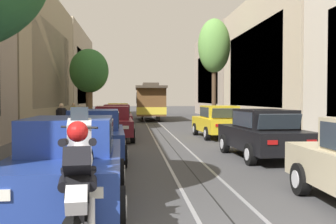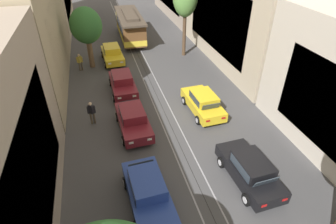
{
  "view_description": "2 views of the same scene",
  "coord_description": "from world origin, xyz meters",
  "px_view_note": "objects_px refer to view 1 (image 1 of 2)",
  "views": [
    {
      "loc": [
        -1.54,
        -3.94,
        1.92
      ],
      "look_at": [
        0.76,
        21.84,
        1.06
      ],
      "focal_mm": 42.06,
      "sensor_mm": 36.0,
      "label": 1
    },
    {
      "loc": [
        -4.1,
        -0.24,
        11.27
      ],
      "look_at": [
        0.0,
        14.9,
        0.66
      ],
      "focal_mm": 29.39,
      "sensor_mm": 36.0,
      "label": 2
    }
  ],
  "objects_px": {
    "street_tree_kerb_right_second": "(214,47)",
    "pedestrian_on_right_pavement": "(62,118)",
    "pedestrian_on_left_pavement": "(74,113)",
    "street_tree_kerb_left_second": "(89,72)",
    "parked_car_yellow_mid_right": "(218,121)",
    "motorcycle_with_rider": "(79,175)",
    "parked_car_yellow_fifth_left": "(118,114)",
    "parked_car_blue_second_left": "(94,135)",
    "parked_car_maroon_fourth_left": "(117,118)",
    "parked_car_blue_near_left": "(69,162)",
    "parked_car_maroon_mid_left": "(112,123)",
    "parked_car_black_second_right": "(263,133)",
    "cable_car_trolley": "(150,102)"
  },
  "relations": [
    {
      "from": "parked_car_blue_second_left",
      "to": "parked_car_black_second_right",
      "type": "height_order",
      "value": "same"
    },
    {
      "from": "parked_car_yellow_fifth_left",
      "to": "parked_car_yellow_mid_right",
      "type": "relative_size",
      "value": 1.0
    },
    {
      "from": "parked_car_yellow_mid_right",
      "to": "motorcycle_with_rider",
      "type": "relative_size",
      "value": 2.36
    },
    {
      "from": "street_tree_kerb_left_second",
      "to": "pedestrian_on_left_pavement",
      "type": "xyz_separation_m",
      "value": [
        -1.06,
        -0.56,
        -3.0
      ]
    },
    {
      "from": "parked_car_yellow_fifth_left",
      "to": "pedestrian_on_left_pavement",
      "type": "height_order",
      "value": "pedestrian_on_left_pavement"
    },
    {
      "from": "parked_car_yellow_fifth_left",
      "to": "pedestrian_on_right_pavement",
      "type": "relative_size",
      "value": 2.6
    },
    {
      "from": "parked_car_blue_second_left",
      "to": "pedestrian_on_left_pavement",
      "type": "xyz_separation_m",
      "value": [
        -3.05,
        16.39,
        0.12
      ]
    },
    {
      "from": "street_tree_kerb_right_second",
      "to": "motorcycle_with_rider",
      "type": "xyz_separation_m",
      "value": [
        -6.9,
        -24.71,
        -4.96
      ]
    },
    {
      "from": "parked_car_yellow_fifth_left",
      "to": "motorcycle_with_rider",
      "type": "xyz_separation_m",
      "value": [
        0.46,
        -25.0,
        0.15
      ]
    },
    {
      "from": "parked_car_blue_second_left",
      "to": "street_tree_kerb_left_second",
      "type": "distance_m",
      "value": 17.35
    },
    {
      "from": "parked_car_yellow_fifth_left",
      "to": "motorcycle_with_rider",
      "type": "bearing_deg",
      "value": -88.94
    },
    {
      "from": "parked_car_maroon_mid_left",
      "to": "parked_car_maroon_fourth_left",
      "type": "relative_size",
      "value": 1.01
    },
    {
      "from": "parked_car_blue_near_left",
      "to": "street_tree_kerb_right_second",
      "type": "relative_size",
      "value": 0.55
    },
    {
      "from": "parked_car_blue_near_left",
      "to": "parked_car_maroon_mid_left",
      "type": "distance_m",
      "value": 11.27
    },
    {
      "from": "parked_car_blue_second_left",
      "to": "pedestrian_on_right_pavement",
      "type": "bearing_deg",
      "value": 107.27
    },
    {
      "from": "parked_car_blue_near_left",
      "to": "street_tree_kerb_right_second",
      "type": "bearing_deg",
      "value": 72.06
    },
    {
      "from": "parked_car_blue_near_left",
      "to": "pedestrian_on_left_pavement",
      "type": "distance_m",
      "value": 21.85
    },
    {
      "from": "parked_car_maroon_mid_left",
      "to": "parked_car_maroon_fourth_left",
      "type": "distance_m",
      "value": 5.26
    },
    {
      "from": "street_tree_kerb_right_second",
      "to": "pedestrian_on_left_pavement",
      "type": "height_order",
      "value": "street_tree_kerb_right_second"
    },
    {
      "from": "pedestrian_on_right_pavement",
      "to": "parked_car_black_second_right",
      "type": "bearing_deg",
      "value": -43.93
    },
    {
      "from": "parked_car_black_second_right",
      "to": "cable_car_trolley",
      "type": "bearing_deg",
      "value": 96.53
    },
    {
      "from": "parked_car_maroon_fourth_left",
      "to": "motorcycle_with_rider",
      "type": "bearing_deg",
      "value": -89.18
    },
    {
      "from": "parked_car_blue_near_left",
      "to": "motorcycle_with_rider",
      "type": "relative_size",
      "value": 2.35
    },
    {
      "from": "parked_car_black_second_right",
      "to": "pedestrian_on_left_pavement",
      "type": "distance_m",
      "value": 18.42
    },
    {
      "from": "parked_car_blue_second_left",
      "to": "parked_car_maroon_fourth_left",
      "type": "xyz_separation_m",
      "value": [
        0.25,
        11.29,
        0.0
      ]
    },
    {
      "from": "parked_car_yellow_mid_right",
      "to": "pedestrian_on_right_pavement",
      "type": "height_order",
      "value": "pedestrian_on_right_pavement"
    },
    {
      "from": "street_tree_kerb_right_second",
      "to": "pedestrian_on_left_pavement",
      "type": "distance_m",
      "value": 11.63
    },
    {
      "from": "parked_car_maroon_mid_left",
      "to": "parked_car_black_second_right",
      "type": "relative_size",
      "value": 1.0
    },
    {
      "from": "parked_car_maroon_mid_left",
      "to": "parked_car_maroon_fourth_left",
      "type": "height_order",
      "value": "same"
    },
    {
      "from": "parked_car_yellow_fifth_left",
      "to": "parked_car_black_second_right",
      "type": "bearing_deg",
      "value": -73.2
    },
    {
      "from": "parked_car_blue_second_left",
      "to": "parked_car_maroon_mid_left",
      "type": "distance_m",
      "value": 6.04
    },
    {
      "from": "street_tree_kerb_left_second",
      "to": "parked_car_maroon_mid_left",
      "type": "bearing_deg",
      "value": -78.38
    },
    {
      "from": "pedestrian_on_left_pavement",
      "to": "street_tree_kerb_left_second",
      "type": "bearing_deg",
      "value": 28.08
    },
    {
      "from": "parked_car_yellow_mid_right",
      "to": "motorcycle_with_rider",
      "type": "bearing_deg",
      "value": -109.21
    },
    {
      "from": "parked_car_blue_second_left",
      "to": "cable_car_trolley",
      "type": "height_order",
      "value": "cable_car_trolley"
    },
    {
      "from": "parked_car_yellow_fifth_left",
      "to": "street_tree_kerb_left_second",
      "type": "relative_size",
      "value": 0.79
    },
    {
      "from": "parked_car_black_second_right",
      "to": "cable_car_trolley",
      "type": "xyz_separation_m",
      "value": [
        -2.65,
        23.15,
        0.86
      ]
    },
    {
      "from": "parked_car_blue_second_left",
      "to": "motorcycle_with_rider",
      "type": "height_order",
      "value": "motorcycle_with_rider"
    },
    {
      "from": "pedestrian_on_right_pavement",
      "to": "parked_car_blue_second_left",
      "type": "bearing_deg",
      "value": -72.73
    },
    {
      "from": "parked_car_blue_near_left",
      "to": "street_tree_kerb_left_second",
      "type": "bearing_deg",
      "value": 95.31
    },
    {
      "from": "parked_car_maroon_fourth_left",
      "to": "parked_car_blue_near_left",
      "type": "bearing_deg",
      "value": -90.62
    },
    {
      "from": "parked_car_blue_second_left",
      "to": "street_tree_kerb_left_second",
      "type": "height_order",
      "value": "street_tree_kerb_left_second"
    },
    {
      "from": "parked_car_maroon_fourth_left",
      "to": "cable_car_trolley",
      "type": "relative_size",
      "value": 0.48
    },
    {
      "from": "motorcycle_with_rider",
      "to": "parked_car_maroon_fourth_left",
      "type": "bearing_deg",
      "value": 90.82
    },
    {
      "from": "parked_car_maroon_mid_left",
      "to": "parked_car_black_second_right",
      "type": "height_order",
      "value": "same"
    },
    {
      "from": "parked_car_yellow_fifth_left",
      "to": "parked_car_black_second_right",
      "type": "height_order",
      "value": "same"
    },
    {
      "from": "pedestrian_on_left_pavement",
      "to": "pedestrian_on_right_pavement",
      "type": "relative_size",
      "value": 0.96
    },
    {
      "from": "parked_car_maroon_mid_left",
      "to": "parked_car_yellow_mid_right",
      "type": "bearing_deg",
      "value": 8.7
    },
    {
      "from": "parked_car_black_second_right",
      "to": "pedestrian_on_right_pavement",
      "type": "xyz_separation_m",
      "value": [
        -7.71,
        7.43,
        0.16
      ]
    },
    {
      "from": "street_tree_kerb_right_second",
      "to": "pedestrian_on_right_pavement",
      "type": "height_order",
      "value": "street_tree_kerb_right_second"
    }
  ]
}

